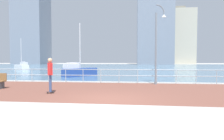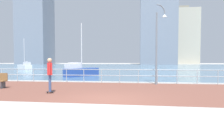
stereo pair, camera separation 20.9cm
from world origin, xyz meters
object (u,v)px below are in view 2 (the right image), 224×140
Objects in this scene: lamppost at (159,40)px; skateboarder at (50,72)px; sailboat_teal at (25,66)px; sailboat_red at (81,71)px.

skateboarder is (-5.92, -4.54, -2.02)m from lamppost.
skateboarder is at bearing -55.51° from sailboat_teal.
lamppost is at bearing -41.96° from sailboat_teal.
skateboarder is 0.30× the size of sailboat_teal.
lamppost is 31.89m from sailboat_teal.
sailboat_red is (-1.75, 11.01, -0.54)m from skateboarder.
skateboarder is 31.30m from sailboat_teal.
sailboat_red is (-7.67, 6.46, -2.56)m from lamppost.
sailboat_teal reaches higher than lamppost.
sailboat_teal is at bearing 137.20° from sailboat_red.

